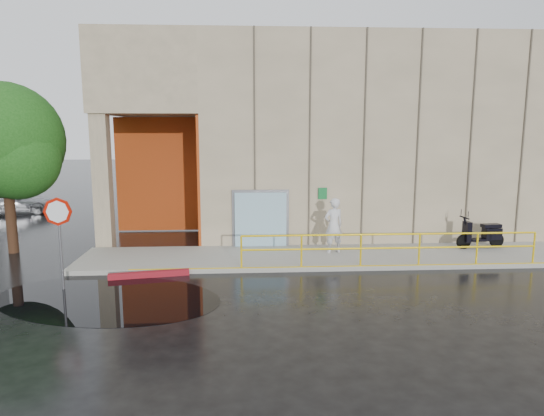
{
  "coord_description": "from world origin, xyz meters",
  "views": [
    {
      "loc": [
        -0.38,
        -11.65,
        4.48
      ],
      "look_at": [
        0.46,
        3.0,
        2.06
      ],
      "focal_mm": 32.0,
      "sensor_mm": 36.0,
      "label": 1
    }
  ],
  "objects": [
    {
      "name": "stop_sign",
      "position": [
        -5.5,
        1.72,
        1.9
      ],
      "size": [
        0.79,
        0.11,
        2.62
      ],
      "rotation": [
        0.0,
        0.0,
        -0.43
      ],
      "color": "#5B5B60",
      "rests_on": "ground"
    },
    {
      "name": "puddle",
      "position": [
        -4.07,
        0.92,
        0.0
      ],
      "size": [
        6.97,
        5.27,
        0.01
      ],
      "primitive_type": "cube",
      "rotation": [
        0.0,
        0.0,
        -0.26
      ],
      "color": "black",
      "rests_on": "ground"
    },
    {
      "name": "guardrail",
      "position": [
        4.25,
        3.15,
        0.68
      ],
      "size": [
        9.56,
        0.06,
        1.03
      ],
      "color": "yellow",
      "rests_on": "sidewalk"
    },
    {
      "name": "sidewalk",
      "position": [
        4.0,
        4.5,
        0.07
      ],
      "size": [
        20.0,
        3.0,
        0.15
      ],
      "primitive_type": "cube",
      "color": "gray",
      "rests_on": "ground"
    },
    {
      "name": "person",
      "position": [
        2.72,
        4.82,
        1.12
      ],
      "size": [
        0.81,
        0.66,
        1.94
      ],
      "primitive_type": "imported",
      "rotation": [
        0.0,
        0.0,
        3.45
      ],
      "color": "silver",
      "rests_on": "sidewalk"
    },
    {
      "name": "tree_near",
      "position": [
        -8.66,
        5.92,
        3.89
      ],
      "size": [
        4.08,
        4.08,
        6.1
      ],
      "rotation": [
        0.0,
        0.0,
        0.01
      ],
      "color": "black",
      "rests_on": "ground"
    },
    {
      "name": "car_c",
      "position": [
        -12.74,
        14.32,
        0.63
      ],
      "size": [
        4.67,
        2.97,
        1.26
      ],
      "primitive_type": "imported",
      "rotation": [
        0.0,
        0.0,
        1.87
      ],
      "color": "#A6A7AC",
      "rests_on": "ground"
    },
    {
      "name": "scooter",
      "position": [
        8.22,
        5.13,
        0.96
      ],
      "size": [
        1.86,
        0.77,
        1.42
      ],
      "rotation": [
        0.0,
        0.0,
        0.11
      ],
      "color": "black",
      "rests_on": "sidewalk"
    },
    {
      "name": "ground",
      "position": [
        0.0,
        0.0,
        0.0
      ],
      "size": [
        120.0,
        120.0,
        0.0
      ],
      "primitive_type": "plane",
      "color": "black",
      "rests_on": "ground"
    },
    {
      "name": "red_curb",
      "position": [
        -3.3,
        2.73,
        0.09
      ],
      "size": [
        2.39,
        0.6,
        0.18
      ],
      "primitive_type": "cube",
      "rotation": [
        0.0,
        0.0,
        0.18
      ],
      "color": "maroon",
      "rests_on": "ground"
    },
    {
      "name": "building",
      "position": [
        5.1,
        10.98,
        4.21
      ],
      "size": [
        20.0,
        10.17,
        8.0
      ],
      "color": "gray",
      "rests_on": "ground"
    }
  ]
}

